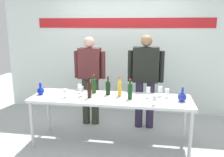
{
  "coord_description": "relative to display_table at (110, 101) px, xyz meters",
  "views": [
    {
      "loc": [
        0.59,
        -3.45,
        1.88
      ],
      "look_at": [
        0.0,
        0.15,
        1.04
      ],
      "focal_mm": 37.95,
      "sensor_mm": 36.0,
      "label": 1
    }
  ],
  "objects": [
    {
      "name": "wine_glass_right_3",
      "position": [
        0.66,
        -0.25,
        0.15
      ],
      "size": [
        0.06,
        0.06,
        0.14
      ],
      "color": "white",
      "rests_on": "display_table"
    },
    {
      "name": "presenter_right",
      "position": [
        0.51,
        0.73,
        0.26
      ],
      "size": [
        0.64,
        0.22,
        1.7
      ],
      "color": "#302640",
      "rests_on": "ground"
    },
    {
      "name": "decanter_blue_right",
      "position": [
        1.07,
        -0.03,
        0.13
      ],
      "size": [
        0.13,
        0.13,
        0.21
      ],
      "color": "#1D31A2",
      "rests_on": "display_table"
    },
    {
      "name": "wine_glass_left_2",
      "position": [
        -0.69,
        -0.11,
        0.15
      ],
      "size": [
        0.06,
        0.06,
        0.14
      ],
      "color": "white",
      "rests_on": "display_table"
    },
    {
      "name": "wine_glass_left_0",
      "position": [
        -0.54,
        0.16,
        0.16
      ],
      "size": [
        0.07,
        0.07,
        0.15
      ],
      "color": "white",
      "rests_on": "display_table"
    },
    {
      "name": "ground_plane",
      "position": [
        0.0,
        0.0,
        -0.72
      ],
      "size": [
        10.0,
        10.0,
        0.0
      ],
      "primitive_type": "plane",
      "color": "#ABAEAE"
    },
    {
      "name": "wine_glass_right_0",
      "position": [
        0.57,
        0.09,
        0.17
      ],
      "size": [
        0.06,
        0.06,
        0.16
      ],
      "color": "white",
      "rests_on": "display_table"
    },
    {
      "name": "wine_glass_left_1",
      "position": [
        -0.46,
        -0.01,
        0.17
      ],
      "size": [
        0.07,
        0.07,
        0.15
      ],
      "color": "white",
      "rests_on": "display_table"
    },
    {
      "name": "wine_bottle_1",
      "position": [
        -0.32,
        -0.07,
        0.2
      ],
      "size": [
        0.06,
        0.06,
        0.31
      ],
      "color": "black",
      "rests_on": "display_table"
    },
    {
      "name": "display_table",
      "position": [
        0.0,
        0.0,
        0.0
      ],
      "size": [
        2.47,
        0.71,
        0.78
      ],
      "color": "silver",
      "rests_on": "ground"
    },
    {
      "name": "wine_bottle_2",
      "position": [
        0.13,
        0.09,
        0.19
      ],
      "size": [
        0.07,
        0.07,
        0.3
      ],
      "color": "gold",
      "rests_on": "display_table"
    },
    {
      "name": "decanter_blue_left",
      "position": [
        -1.14,
        -0.03,
        0.12
      ],
      "size": [
        0.11,
        0.11,
        0.19
      ],
      "color": "#0D25BB",
      "rests_on": "display_table"
    },
    {
      "name": "wine_glass_right_1",
      "position": [
        0.86,
        0.14,
        0.15
      ],
      "size": [
        0.07,
        0.07,
        0.14
      ],
      "color": "white",
      "rests_on": "display_table"
    },
    {
      "name": "wine_bottle_3",
      "position": [
        0.3,
        -0.03,
        0.19
      ],
      "size": [
        0.07,
        0.07,
        0.31
      ],
      "color": "#0F3914",
      "rests_on": "display_table"
    },
    {
      "name": "wine_bottle_4",
      "position": [
        -0.31,
        0.2,
        0.19
      ],
      "size": [
        0.08,
        0.08,
        0.31
      ],
      "color": "#1D4019",
      "rests_on": "display_table"
    },
    {
      "name": "wine_glass_right_2",
      "position": [
        0.76,
        0.19,
        0.17
      ],
      "size": [
        0.07,
        0.07,
        0.16
      ],
      "color": "white",
      "rests_on": "display_table"
    },
    {
      "name": "back_wall",
      "position": [
        0.0,
        1.58,
        0.78
      ],
      "size": [
        5.24,
        0.11,
        3.0
      ],
      "color": "white",
      "rests_on": "ground"
    },
    {
      "name": "presenter_left",
      "position": [
        -0.51,
        0.73,
        0.23
      ],
      "size": [
        0.59,
        0.22,
        1.66
      ],
      "color": "#303427",
      "rests_on": "ground"
    },
    {
      "name": "wine_bottle_0",
      "position": [
        -0.06,
        0.14,
        0.18
      ],
      "size": [
        0.07,
        0.07,
        0.31
      ],
      "color": "black",
      "rests_on": "display_table"
    }
  ]
}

